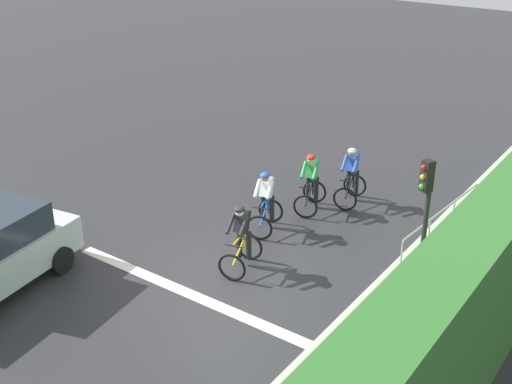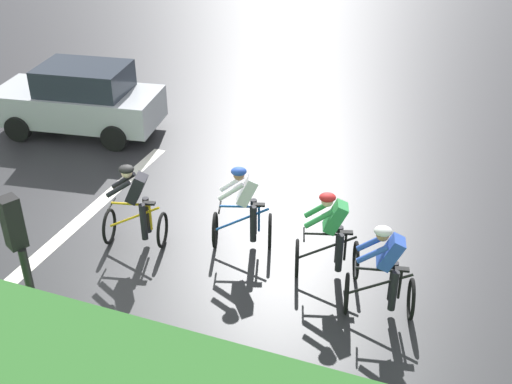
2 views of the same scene
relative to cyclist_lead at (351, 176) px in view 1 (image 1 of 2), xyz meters
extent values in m
plane|color=#28282B|center=(-0.51, -5.00, -0.80)|extent=(80.00, 80.00, 0.00)
cube|color=#ADA89E|center=(3.89, -3.00, -0.74)|extent=(2.80, 22.44, 0.12)
cube|color=gray|center=(4.79, -3.00, -0.53)|extent=(0.44, 22.44, 0.54)
cube|color=#2D6628|center=(5.09, -3.00, 0.80)|extent=(1.10, 22.44, 3.18)
cube|color=silver|center=(-0.51, -6.15, -0.79)|extent=(7.00, 0.30, 0.01)
torus|color=black|center=(0.12, -0.54, -0.46)|extent=(0.68, 0.21, 0.68)
torus|color=black|center=(-0.10, 0.46, -0.46)|extent=(0.68, 0.21, 0.68)
cylinder|color=black|center=(0.01, -0.04, -0.21)|extent=(0.26, 0.97, 0.51)
cylinder|color=black|center=(-0.06, 0.26, -0.18)|extent=(0.04, 0.04, 0.55)
cylinder|color=black|center=(0.02, -0.09, 0.07)|extent=(0.20, 0.71, 0.04)
cube|color=black|center=(-0.06, 0.26, 0.11)|extent=(0.15, 0.24, 0.04)
cylinder|color=black|center=(0.10, -0.44, 0.04)|extent=(0.42, 0.12, 0.03)
cube|color=#2D51B7|center=(-0.01, 0.06, 0.41)|extent=(0.38, 0.47, 0.57)
sphere|color=#9E7051|center=(0.02, -0.09, 0.72)|extent=(0.20, 0.20, 0.20)
ellipsoid|color=silver|center=(0.02, -0.09, 0.79)|extent=(0.30, 0.33, 0.14)
cylinder|color=black|center=(0.08, 0.19, -0.23)|extent=(0.12, 0.12, 0.74)
cylinder|color=black|center=(-0.15, 0.13, -0.23)|extent=(0.12, 0.12, 0.74)
cylinder|color=#2D51B7|center=(0.20, -0.18, 0.47)|extent=(0.19, 0.49, 0.37)
cylinder|color=#2D51B7|center=(-0.11, -0.25, 0.47)|extent=(0.19, 0.49, 0.37)
torus|color=black|center=(-0.51, -1.57, -0.46)|extent=(0.67, 0.26, 0.68)
torus|color=black|center=(-0.81, -0.60, -0.46)|extent=(0.67, 0.26, 0.68)
cylinder|color=black|center=(-0.66, -1.08, -0.21)|extent=(0.33, 0.96, 0.51)
cylinder|color=black|center=(-0.75, -0.79, -0.18)|extent=(0.04, 0.04, 0.55)
cylinder|color=black|center=(-0.65, -1.13, 0.07)|extent=(0.25, 0.70, 0.04)
cube|color=black|center=(-0.75, -0.79, 0.11)|extent=(0.16, 0.24, 0.04)
cylinder|color=black|center=(-0.54, -1.47, 0.04)|extent=(0.41, 0.15, 0.03)
cube|color=green|center=(-0.69, -0.99, 0.41)|extent=(0.41, 0.48, 0.57)
sphere|color=beige|center=(-0.65, -1.13, 0.72)|extent=(0.20, 0.20, 0.20)
ellipsoid|color=red|center=(-0.65, -1.13, 0.79)|extent=(0.31, 0.34, 0.14)
cylinder|color=black|center=(-0.61, -0.85, -0.23)|extent=(0.12, 0.12, 0.74)
cylinder|color=black|center=(-0.84, -0.92, -0.23)|extent=(0.12, 0.12, 0.74)
cylinder|color=green|center=(-0.45, -1.21, 0.47)|extent=(0.23, 0.48, 0.37)
cylinder|color=green|center=(-0.76, -1.31, 0.47)|extent=(0.23, 0.48, 0.37)
torus|color=black|center=(-0.82, -3.26, -0.46)|extent=(0.66, 0.27, 0.68)
torus|color=black|center=(-1.14, -2.29, -0.46)|extent=(0.66, 0.27, 0.68)
cylinder|color=#1E59B2|center=(-0.98, -2.78, -0.21)|extent=(0.35, 0.95, 0.51)
cylinder|color=#1E59B2|center=(-1.07, -2.49, -0.18)|extent=(0.04, 0.04, 0.55)
cylinder|color=#1E59B2|center=(-0.96, -2.83, 0.07)|extent=(0.27, 0.69, 0.04)
cube|color=black|center=(-1.07, -2.49, 0.11)|extent=(0.16, 0.24, 0.04)
cylinder|color=black|center=(-0.85, -3.17, 0.04)|extent=(0.41, 0.16, 0.03)
cube|color=white|center=(-1.01, -2.68, 0.41)|extent=(0.41, 0.48, 0.57)
sphere|color=#9E7051|center=(-0.96, -2.83, 0.72)|extent=(0.20, 0.20, 0.20)
ellipsoid|color=#264CB2|center=(-0.96, -2.83, 0.79)|extent=(0.32, 0.34, 0.14)
cylinder|color=black|center=(-0.93, -2.55, -0.23)|extent=(0.12, 0.12, 0.74)
cylinder|color=black|center=(-1.15, -2.62, -0.23)|extent=(0.12, 0.12, 0.74)
cylinder|color=white|center=(-0.77, -2.90, 0.47)|extent=(0.24, 0.48, 0.37)
cylinder|color=white|center=(-1.07, -3.00, 0.47)|extent=(0.24, 0.48, 0.37)
torus|color=black|center=(-0.23, -5.17, -0.46)|extent=(0.67, 0.22, 0.68)
torus|color=black|center=(-0.47, -4.18, -0.46)|extent=(0.67, 0.22, 0.68)
cylinder|color=gold|center=(-0.35, -4.68, -0.21)|extent=(0.28, 0.97, 0.51)
cylinder|color=gold|center=(-0.42, -4.38, -0.18)|extent=(0.04, 0.04, 0.55)
cylinder|color=gold|center=(-0.34, -4.72, 0.07)|extent=(0.21, 0.70, 0.04)
cube|color=black|center=(-0.42, -4.38, 0.11)|extent=(0.15, 0.24, 0.04)
cylinder|color=black|center=(-0.25, -5.07, 0.04)|extent=(0.42, 0.13, 0.03)
cube|color=black|center=(-0.37, -4.58, 0.41)|extent=(0.39, 0.47, 0.57)
sphere|color=beige|center=(-0.34, -4.72, 0.72)|extent=(0.20, 0.20, 0.20)
ellipsoid|color=black|center=(-0.34, -4.72, 0.79)|extent=(0.30, 0.33, 0.14)
cylinder|color=black|center=(-0.28, -4.45, -0.23)|extent=(0.12, 0.12, 0.74)
cylinder|color=black|center=(-0.51, -4.51, -0.23)|extent=(0.12, 0.12, 0.74)
cylinder|color=black|center=(-0.15, -4.82, 0.47)|extent=(0.20, 0.49, 0.37)
cylinder|color=black|center=(-0.46, -4.89, 0.47)|extent=(0.20, 0.49, 0.37)
cylinder|color=black|center=(-3.64, -7.16, -0.48)|extent=(0.31, 0.67, 0.64)
cylinder|color=black|center=(-5.29, -7.41, -0.48)|extent=(0.31, 0.67, 0.64)
cylinder|color=black|center=(3.54, -3.67, 0.55)|extent=(0.10, 0.10, 2.70)
cube|color=black|center=(3.50, -3.76, 2.22)|extent=(0.27, 0.27, 0.64)
sphere|color=red|center=(3.45, -3.85, 2.42)|extent=(0.11, 0.11, 0.11)
sphere|color=orange|center=(3.45, -3.85, 2.22)|extent=(0.11, 0.11, 0.11)
sphere|color=green|center=(3.45, -3.85, 2.02)|extent=(0.11, 0.11, 0.11)
cylinder|color=#999EA3|center=(2.99, -0.96, 0.20)|extent=(0.36, 3.95, 0.05)
cylinder|color=#999EA3|center=(2.83, -2.93, -0.30)|extent=(0.04, 0.04, 1.00)
cylinder|color=#999EA3|center=(2.94, -1.61, -0.30)|extent=(0.04, 0.04, 1.00)
cylinder|color=#999EA3|center=(3.04, -0.30, -0.30)|extent=(0.04, 0.04, 1.00)
cylinder|color=#999EA3|center=(3.15, 1.02, -0.30)|extent=(0.04, 0.04, 1.00)
camera|label=1|loc=(7.58, -15.16, 7.27)|focal=46.14mm
camera|label=2|loc=(8.17, 0.94, 6.15)|focal=44.88mm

